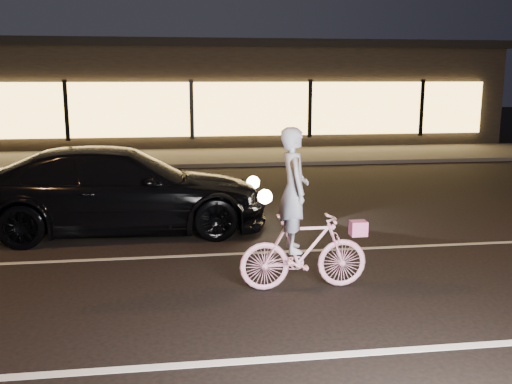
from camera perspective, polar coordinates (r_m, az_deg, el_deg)
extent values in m
plane|color=black|center=(7.23, -2.60, -11.05)|extent=(90.00, 90.00, 0.00)
cube|color=silver|center=(5.87, -1.13, -16.55)|extent=(60.00, 0.12, 0.01)
cube|color=gray|center=(9.10, -3.81, -6.26)|extent=(60.00, 0.10, 0.01)
cube|color=#383533|center=(19.85, -6.20, 3.48)|extent=(30.00, 4.00, 0.12)
cube|color=black|center=(25.67, -6.76, 9.58)|extent=(25.00, 8.00, 4.00)
cube|color=black|center=(25.70, -6.87, 14.16)|extent=(25.40, 8.40, 0.30)
cube|color=#FFC159|center=(21.60, -6.46, 8.21)|extent=(23.00, 0.15, 2.00)
cube|color=black|center=(21.85, -18.44, 7.74)|extent=(0.15, 0.08, 2.20)
cube|color=black|center=(21.52, -6.45, 8.20)|extent=(0.15, 0.08, 2.20)
cube|color=black|center=(22.11, 5.41, 8.30)|extent=(0.15, 0.08, 2.20)
cube|color=black|center=(23.56, 16.23, 8.09)|extent=(0.15, 0.08, 2.20)
imported|color=#FF5594|center=(7.55, 4.80, -5.95)|extent=(1.71, 0.48, 1.03)
imported|color=white|center=(7.32, 3.79, 0.21)|extent=(0.39, 0.59, 1.61)
cube|color=#E13E7C|center=(7.66, 10.19, -3.59)|extent=(0.21, 0.18, 0.20)
imported|color=black|center=(10.59, -13.45, 0.22)|extent=(5.31, 2.22, 1.53)
sphere|color=#FFF2BF|center=(11.37, -0.28, 0.96)|extent=(0.26, 0.26, 0.26)
sphere|color=#FFF2BF|center=(10.01, 0.91, -0.47)|extent=(0.26, 0.26, 0.26)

